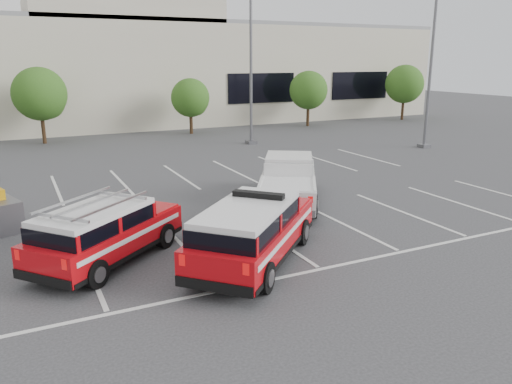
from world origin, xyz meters
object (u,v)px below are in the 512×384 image
Objects in this scene: tree_mid_right at (191,99)px; light_pole_mid at (251,61)px; ladder_suv at (105,237)px; light_pole_right at (431,61)px; tree_mid_left at (41,96)px; tree_right at (309,91)px; tree_far_right at (405,85)px; fire_chief_suv at (253,236)px; convention_building at (97,66)px; white_pickup at (288,185)px.

tree_mid_right is 0.39× the size of light_pole_mid.
light_pole_mid is at bearing 102.88° from ladder_suv.
light_pole_mid is at bearing 146.31° from light_pole_right.
tree_mid_left is 1.21× the size of tree_mid_right.
light_pole_right is at bearing -85.69° from tree_right.
tree_far_right is (20.00, 0.00, 0.54)m from tree_mid_right.
tree_mid_right is 0.78× the size of fire_chief_suv.
light_pole_right reaches higher than tree_right.
light_pole_mid is at bearing -66.74° from convention_building.
tree_far_right is 15.24m from light_pole_right.
light_pole_right is at bearing 58.34° from white_pickup.
light_pole_mid is at bearing -143.23° from tree_right.
ladder_suv is (-5.08, -31.76, -4.00)m from convention_building.
tree_mid_left is at bearing 180.00° from tree_mid_right.
tree_far_right is at bearing 0.00° from tree_mid_left.
fire_chief_suv is at bearing -105.28° from tree_mid_right.
convention_building is 5.86× the size of light_pole_right.
fire_chief_suv is at bearing -115.39° from light_pole_mid.
tree_far_right is at bearing 87.57° from fire_chief_suv.
tree_far_right is at bearing 71.15° from white_pickup.
convention_building is at bearing 125.51° from white_pickup.
convention_building is at bearing 125.89° from light_pole_right.
light_pole_mid is 2.01× the size of fire_chief_suv.
fire_chief_suv is at bearing -146.14° from light_pole_right.
fire_chief_suv is at bearing -138.15° from tree_far_right.
tree_far_right is at bearing 18.48° from light_pole_mid.
ladder_suv is at bearing -127.01° from white_pickup.
tree_mid_right is 0.39× the size of light_pole_right.
white_pickup is (-12.74, -19.04, -2.08)m from tree_right.
light_pole_right is (15.82, -21.86, 0.47)m from convention_building.
tree_right is at bearing -180.00° from tree_far_right.
fire_chief_suv is (-26.48, -23.71, -2.29)m from tree_far_right.
convention_building reaches higher than tree_far_right.
tree_mid_right is 0.86× the size of ladder_suv.
tree_far_right is at bearing -21.51° from convention_building.
tree_far_right is (10.00, 0.00, 0.27)m from tree_right.
convention_building is 15.04× the size of tree_mid_right.
tree_right is 10.00m from tree_far_right.
light_pole_right is 15.98m from white_pickup.
tree_mid_right reaches higher than ladder_suv.
tree_right reaches higher than ladder_suv.
fire_chief_suv is (-17.39, -11.67, -4.43)m from light_pole_right.
ladder_suv is at bearing -154.67° from light_pole_right.
tree_mid_right reaches higher than white_pickup.
white_pickup is at bearing -123.79° from tree_right.
light_pole_right is at bearing 75.04° from ladder_suv.
tree_right is at bearing 36.77° from light_pole_mid.
white_pickup is at bearing -69.13° from tree_mid_left.
light_pole_mid reaches higher than tree_mid_left.
tree_mid_right is at bearing 115.22° from ladder_suv.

